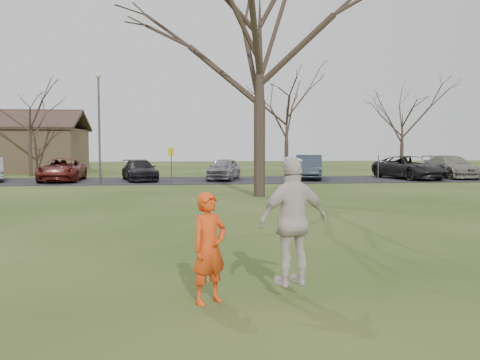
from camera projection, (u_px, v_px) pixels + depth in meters
name	position (u px, v px, depth m)	size (l,w,h in m)	color
ground	(267.00, 294.00, 8.23)	(120.00, 120.00, 0.00)	#1E380F
parking_strip	(205.00, 180.00, 33.04)	(62.00, 6.50, 0.04)	black
player_defender	(209.00, 248.00, 7.74)	(0.59, 0.39, 1.63)	#E84413
car_2	(62.00, 170.00, 31.92)	(2.28, 4.95, 1.38)	#5A1915
car_3	(140.00, 170.00, 32.43)	(1.79, 4.40, 1.28)	black
car_4	(224.00, 169.00, 33.12)	(1.61, 4.00, 1.36)	gray
car_5	(309.00, 167.00, 33.83)	(1.63, 4.68, 1.54)	#2D3844
car_6	(409.00, 167.00, 33.99)	(2.44, 5.29, 1.47)	black
car_7	(451.00, 167.00, 35.06)	(2.06, 5.06, 1.47)	gray
catching_play	(293.00, 221.00, 7.95)	(1.22, 0.80, 1.94)	beige
lamp_post	(99.00, 114.00, 29.66)	(0.34, 0.34, 6.27)	#47474C
sign_yellow	(171.00, 159.00, 29.75)	(0.35, 0.35, 2.08)	#47474C
sign_white	(378.00, 158.00, 30.99)	(0.35, 0.35, 2.08)	#47474C
big_tree	(260.00, 34.00, 22.83)	(9.00, 9.00, 14.00)	#352821
small_tree_row	(263.00, 121.00, 38.24)	(55.00, 5.90, 8.50)	#352821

